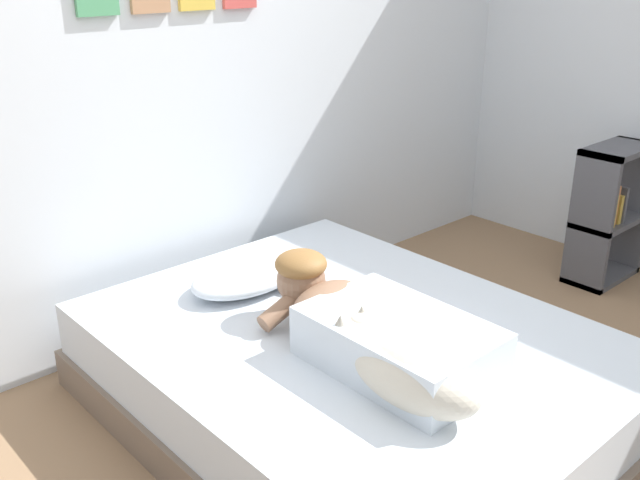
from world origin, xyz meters
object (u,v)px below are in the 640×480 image
(dog, at_px, (407,369))
(coffee_cup, at_px, (300,282))
(person_lying, at_px, (369,325))
(bed, at_px, (353,374))
(pillow, at_px, (247,276))
(cell_phone, at_px, (323,325))
(bookshelf, at_px, (608,213))

(dog, xyz_separation_m, coffee_cup, (0.25, 0.81, -0.07))
(person_lying, bearing_deg, bed, 64.90)
(dog, bearing_deg, pillow, 83.69)
(cell_phone, height_order, bookshelf, bookshelf)
(bed, xyz_separation_m, pillow, (-0.07, 0.56, 0.25))
(dog, distance_m, bookshelf, 2.14)
(pillow, xyz_separation_m, bookshelf, (1.99, -0.58, -0.05))
(coffee_cup, distance_m, cell_phone, 0.32)
(dog, xyz_separation_m, bookshelf, (2.10, 0.40, -0.10))
(person_lying, xyz_separation_m, bookshelf, (1.98, 0.12, -0.10))
(pillow, relative_size, coffee_cup, 4.16)
(bed, bearing_deg, coffee_cup, 79.01)
(bed, height_order, coffee_cup, coffee_cup)
(dog, bearing_deg, coffee_cup, 72.55)
(person_lying, relative_size, coffee_cup, 7.36)
(bed, height_order, pillow, pillow)
(bed, bearing_deg, person_lying, -115.10)
(coffee_cup, bearing_deg, bookshelf, -12.62)
(dog, distance_m, cell_phone, 0.54)
(person_lying, height_order, dog, person_lying)
(bed, relative_size, person_lying, 2.14)
(dog, relative_size, bookshelf, 0.77)
(bed, xyz_separation_m, dog, (-0.18, -0.42, 0.29))
(pillow, height_order, cell_phone, pillow)
(cell_phone, bearing_deg, person_lying, -91.10)
(dog, height_order, cell_phone, dog)
(bed, relative_size, cell_phone, 14.09)
(person_lying, xyz_separation_m, cell_phone, (0.00, 0.24, -0.10))
(bed, height_order, person_lying, person_lying)
(dog, bearing_deg, bed, 66.82)
(bookshelf, bearing_deg, cell_phone, 176.49)
(cell_phone, bearing_deg, dog, -102.69)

